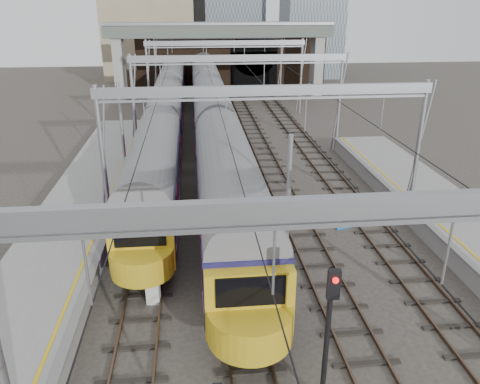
{
  "coord_description": "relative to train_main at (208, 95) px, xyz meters",
  "views": [
    {
      "loc": [
        -3.64,
        -14.79,
        11.65
      ],
      "look_at": [
        -1.35,
        7.7,
        2.4
      ],
      "focal_mm": 35.0,
      "sensor_mm": 36.0,
      "label": 1
    }
  ],
  "objects": [
    {
      "name": "train_second",
      "position": [
        -4.0,
        1.79,
        -0.15
      ],
      "size": [
        2.85,
        65.99,
        4.89
      ],
      "color": "black",
      "rests_on": "ground"
    },
    {
      "name": "tracks",
      "position": [
        2.0,
        -18.77,
        -2.65
      ],
      "size": [
        14.4,
        80.0,
        0.22
      ],
      "color": "#4C3828",
      "rests_on": "ground"
    },
    {
      "name": "retaining_wall",
      "position": [
        3.4,
        18.16,
        1.66
      ],
      "size": [
        28.0,
        2.75,
        9.0
      ],
      "color": "black",
      "rests_on": "ground"
    },
    {
      "name": "signal_near_centre",
      "position": [
        1.99,
        -37.96,
        0.46
      ],
      "size": [
        0.37,
        0.47,
        4.97
      ],
      "rotation": [
        0.0,
        0.0,
        -0.09
      ],
      "color": "black",
      "rests_on": "ground"
    },
    {
      "name": "overbridge",
      "position": [
        2.0,
        12.23,
        4.6
      ],
      "size": [
        28.0,
        3.0,
        9.25
      ],
      "color": "gray",
      "rests_on": "ground"
    },
    {
      "name": "overhead_line",
      "position": [
        2.0,
        -12.28,
        3.9
      ],
      "size": [
        16.8,
        80.0,
        8.0
      ],
      "color": "gray",
      "rests_on": "ground"
    },
    {
      "name": "platform_left",
      "position": [
        -8.18,
        -31.27,
        -2.12
      ],
      "size": [
        4.32,
        55.0,
        1.12
      ],
      "color": "gray",
      "rests_on": "ground"
    },
    {
      "name": "relay_cabinet",
      "position": [
        -3.57,
        -31.95,
        -2.13
      ],
      "size": [
        0.58,
        0.5,
        1.09
      ],
      "primitive_type": "cube",
      "rotation": [
        0.0,
        0.0,
        -0.09
      ],
      "color": "silver",
      "rests_on": "ground"
    },
    {
      "name": "train_main",
      "position": [
        0.0,
        0.0,
        0.0
      ],
      "size": [
        3.1,
        71.66,
        5.24
      ],
      "color": "black",
      "rests_on": "ground"
    },
    {
      "name": "equip_cover_c",
      "position": [
        6.37,
        -25.84,
        -2.61
      ],
      "size": [
        1.12,
        0.92,
        0.11
      ],
      "primitive_type": "cube",
      "rotation": [
        0.0,
        0.0,
        0.27
      ],
      "color": "blue",
      "rests_on": "ground"
    },
    {
      "name": "equip_cover_a",
      "position": [
        0.09,
        -30.64,
        -2.62
      ],
      "size": [
        0.98,
        0.75,
        0.11
      ],
      "primitive_type": "cube",
      "rotation": [
        0.0,
        0.0,
        -0.15
      ],
      "color": "blue",
      "rests_on": "ground"
    },
    {
      "name": "ground",
      "position": [
        2.0,
        -33.77,
        -2.67
      ],
      "size": [
        160.0,
        160.0,
        0.0
      ],
      "primitive_type": "plane",
      "color": "#38332D",
      "rests_on": "ground"
    },
    {
      "name": "equip_cover_b",
      "position": [
        1.41,
        -25.03,
        -2.62
      ],
      "size": [
        0.92,
        0.66,
        0.11
      ],
      "primitive_type": "cube",
      "rotation": [
        0.0,
        0.0,
        0.02
      ],
      "color": "blue",
      "rests_on": "ground"
    }
  ]
}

